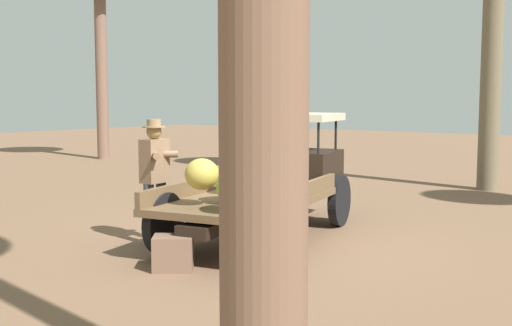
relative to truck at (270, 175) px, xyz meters
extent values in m
plane|color=brown|center=(-0.23, 0.00, -0.92)|extent=(60.00, 60.00, 0.00)
cube|color=black|center=(-0.43, -0.10, -0.45)|extent=(4.01, 1.25, 0.16)
cylinder|color=black|center=(0.83, 0.98, -0.50)|extent=(0.85, 0.31, 0.84)
cylinder|color=black|center=(1.16, -0.58, -0.50)|extent=(0.85, 0.31, 0.84)
cylinder|color=black|center=(-1.91, 0.41, -0.50)|extent=(0.85, 0.31, 0.84)
cylinder|color=black|center=(-1.59, -1.15, -0.50)|extent=(0.85, 0.31, 0.84)
cube|color=brown|center=(-0.87, -0.19, -0.27)|extent=(3.29, 2.30, 0.10)
cube|color=brown|center=(-1.03, 0.60, -0.11)|extent=(2.95, 0.69, 0.22)
cube|color=brown|center=(-0.70, -0.97, -0.11)|extent=(2.95, 0.69, 0.22)
cube|color=black|center=(0.80, 0.16, 0.06)|extent=(1.39, 1.71, 0.55)
cube|color=black|center=(1.68, 0.34, 0.00)|extent=(0.90, 1.18, 0.44)
cylinder|color=black|center=(1.10, 0.88, 0.61)|extent=(0.04, 0.04, 0.55)
cylinder|color=black|center=(1.36, -0.38, 0.61)|extent=(0.04, 0.04, 0.55)
cylinder|color=black|center=(0.23, 0.70, 0.61)|extent=(0.04, 0.04, 0.55)
cylinder|color=black|center=(0.50, -0.56, 0.61)|extent=(0.04, 0.04, 0.55)
cube|color=#B8B297|center=(0.80, 0.16, 0.88)|extent=(1.50, 1.74, 0.12)
ellipsoid|color=#93B730|center=(-1.94, -0.79, 0.12)|extent=(0.76, 0.75, 0.56)
ellipsoid|color=gold|center=(-1.77, -0.16, 0.20)|extent=(0.65, 0.67, 0.48)
ellipsoid|color=gold|center=(-0.44, -0.29, 0.36)|extent=(0.61, 0.57, 0.50)
ellipsoid|color=#84B536|center=(-0.68, -0.18, 0.48)|extent=(0.66, 0.44, 0.47)
ellipsoid|color=gold|center=(-1.27, -0.34, 0.16)|extent=(0.71, 0.66, 0.44)
ellipsoid|color=gold|center=(0.15, 0.56, 0.18)|extent=(0.65, 0.43, 0.46)
ellipsoid|color=#ADBB36|center=(0.17, 0.45, 0.49)|extent=(0.67, 0.57, 0.47)
ellipsoid|color=#87B431|center=(-1.46, -0.64, 0.35)|extent=(0.75, 0.75, 0.48)
cylinder|color=#414B4F|center=(-1.39, 0.98, -0.48)|extent=(0.15, 0.15, 0.89)
cylinder|color=#414B4F|center=(-1.65, 0.97, -0.48)|extent=(0.15, 0.15, 0.89)
cube|color=#8B694F|center=(-1.52, 0.97, 0.28)|extent=(0.41, 0.26, 0.63)
cylinder|color=#8B694F|center=(-1.42, 0.88, 0.38)|extent=(0.34, 0.37, 0.10)
cylinder|color=#8B694F|center=(-1.62, 0.87, 0.38)|extent=(0.31, 0.38, 0.10)
sphere|color=#9C7A4A|center=(-1.52, 0.97, 0.71)|extent=(0.22, 0.22, 0.22)
cylinder|color=#937451|center=(-1.52, 0.97, 0.78)|extent=(0.34, 0.34, 0.02)
cylinder|color=#937451|center=(-1.52, 0.97, 0.84)|extent=(0.20, 0.20, 0.10)
cube|color=brown|center=(-2.44, -0.27, -0.71)|extent=(0.60, 0.62, 0.42)
cylinder|color=#7D5C4C|center=(6.53, 11.81, 2.08)|extent=(0.41, 0.41, 6.01)
camera|label=1|loc=(-7.92, -5.63, 1.18)|focal=44.29mm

